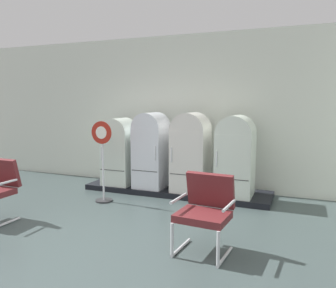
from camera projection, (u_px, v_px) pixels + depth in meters
ground at (91, 256)px, 4.20m from camera, size 12.00×10.00×0.05m
back_wall at (187, 112)px, 7.36m from camera, size 11.76×0.12×3.27m
display_plinth at (176, 190)px, 6.98m from camera, size 3.80×0.95×0.11m
refrigerator_0 at (119, 149)px, 7.22m from camera, size 0.61×0.64×1.41m
refrigerator_1 at (151, 148)px, 6.95m from camera, size 0.60×0.68×1.54m
refrigerator_2 at (191, 150)px, 6.63m from camera, size 0.67×0.66×1.55m
refrigerator_3 at (236, 153)px, 6.33m from camera, size 0.66×0.71×1.51m
armchair_right at (205, 208)px, 4.22m from camera, size 0.73×0.67×0.97m
sign_stand at (103, 164)px, 6.30m from camera, size 0.42×0.32×1.51m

